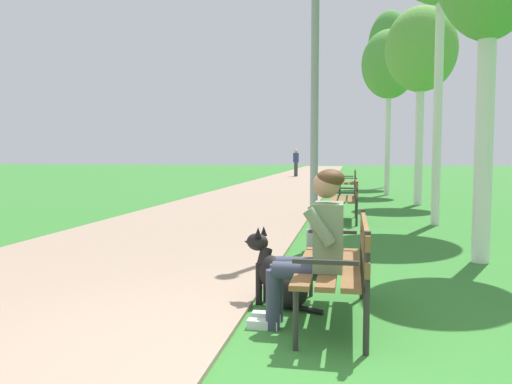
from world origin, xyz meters
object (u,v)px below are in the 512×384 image
(birch_tree_fifth, at_px, (389,65))
(pedestrian_distant, at_px, (296,163))
(birch_tree_fourth, at_px, (421,51))
(park_bench_far, at_px, (349,181))
(park_bench_near, at_px, (342,259))
(person_seated_on_near_bench, at_px, (314,242))
(park_bench_mid, at_px, (347,196))
(birch_tree_sixth, at_px, (389,50))
(lamp_post_near, at_px, (315,92))
(dog_black, at_px, (279,278))

(birch_tree_fifth, distance_m, pedestrian_distant, 13.98)
(birch_tree_fourth, bearing_deg, park_bench_far, 128.00)
(park_bench_near, distance_m, person_seated_on_near_bench, 0.33)
(park_bench_near, height_order, person_seated_on_near_bench, person_seated_on_near_bench)
(birch_tree_fourth, relative_size, pedestrian_distant, 3.18)
(park_bench_mid, relative_size, park_bench_far, 1.00)
(park_bench_far, bearing_deg, person_seated_on_near_bench, -91.03)
(park_bench_mid, xyz_separation_m, park_bench_far, (0.02, 6.11, 0.00))
(park_bench_near, xyz_separation_m, birch_tree_sixth, (1.53, 17.54, 5.07))
(lamp_post_near, relative_size, birch_tree_fourth, 0.82)
(birch_tree_fifth, bearing_deg, birch_tree_fourth, -80.06)
(park_bench_mid, xyz_separation_m, person_seated_on_near_bench, (-0.21, -6.55, 0.17))
(park_bench_mid, bearing_deg, park_bench_far, 89.83)
(birch_tree_fifth, xyz_separation_m, pedestrian_distant, (-4.41, 12.81, -3.44))
(birch_tree_fifth, bearing_deg, dog_black, -97.87)
(park_bench_mid, distance_m, birch_tree_fourth, 5.50)
(park_bench_mid, distance_m, pedestrian_distant, 20.16)
(dog_black, distance_m, birch_tree_sixth, 18.15)
(birch_tree_fourth, bearing_deg, birch_tree_fifth, 99.94)
(person_seated_on_near_bench, height_order, birch_tree_sixth, birch_tree_sixth)
(dog_black, bearing_deg, park_bench_mid, 84.72)
(birch_tree_sixth, bearing_deg, lamp_post_near, -97.76)
(birch_tree_fourth, distance_m, pedestrian_distant, 17.20)
(park_bench_near, xyz_separation_m, birch_tree_fifth, (1.26, 13.46, 3.77))
(birch_tree_fourth, height_order, pedestrian_distant, birch_tree_fourth)
(dog_black, bearing_deg, birch_tree_fifth, 82.13)
(dog_black, height_order, birch_tree_sixth, birch_tree_sixth)
(park_bench_mid, bearing_deg, dog_black, -95.28)
(person_seated_on_near_bench, relative_size, lamp_post_near, 0.29)
(person_seated_on_near_bench, height_order, dog_black, person_seated_on_near_bench)
(dog_black, xyz_separation_m, pedestrian_distant, (-2.60, 25.95, 0.58))
(park_bench_mid, xyz_separation_m, birch_tree_sixth, (1.53, 11.19, 5.07))
(dog_black, xyz_separation_m, birch_tree_fourth, (2.40, 9.81, 3.81))
(park_bench_far, distance_m, birch_tree_fourth, 4.63)
(park_bench_mid, distance_m, birch_tree_fifth, 8.14)
(park_bench_near, height_order, pedestrian_distant, pedestrian_distant)
(lamp_post_near, bearing_deg, birch_tree_sixth, 82.24)
(park_bench_far, xyz_separation_m, birch_tree_fifth, (1.24, 1.00, 3.77))
(person_seated_on_near_bench, bearing_deg, dog_black, 124.36)
(birch_tree_sixth, relative_size, pedestrian_distant, 4.33)
(dog_black, height_order, lamp_post_near, lamp_post_near)
(birch_tree_fifth, xyz_separation_m, birch_tree_sixth, (0.27, 4.09, 1.30))
(birch_tree_fifth, bearing_deg, pedestrian_distant, 109.02)
(dog_black, height_order, pedestrian_distant, pedestrian_distant)
(park_bench_far, relative_size, pedestrian_distant, 0.91)
(pedestrian_distant, bearing_deg, lamp_post_near, -83.34)
(birch_tree_sixth, bearing_deg, park_bench_far, -106.57)
(person_seated_on_near_bench, relative_size, birch_tree_sixth, 0.17)
(person_seated_on_near_bench, xyz_separation_m, birch_tree_sixth, (1.74, 17.74, 4.90))
(lamp_post_near, height_order, pedestrian_distant, lamp_post_near)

